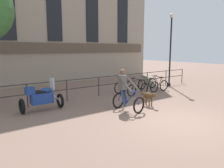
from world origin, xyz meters
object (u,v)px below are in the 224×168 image
parked_bicycle_near_lamp (125,89)px  parked_bicycle_mid_left (137,87)px  dog (149,96)px  parked_bicycle_far_end (158,84)px  parked_bicycle_mid_right (148,85)px  street_lamp (171,46)px  parked_motorcycle (41,97)px  cyclist_with_bike (126,92)px

parked_bicycle_near_lamp → parked_bicycle_mid_left: (0.91, 0.00, -0.00)m
dog → parked_bicycle_far_end: bearing=34.8°
parked_bicycle_near_lamp → parked_bicycle_mid_right: 1.82m
street_lamp → parked_bicycle_far_end: bearing=-167.0°
parked_motorcycle → parked_bicycle_near_lamp: size_ratio=1.51×
dog → parked_bicycle_mid_left: (1.62, 2.43, -0.10)m
parked_motorcycle → parked_bicycle_mid_left: parked_motorcycle is taller
parked_motorcycle → street_lamp: street_lamp is taller
parked_bicycle_near_lamp → parked_bicycle_far_end: same height
dog → parked_motorcycle: parked_motorcycle is taller
street_lamp → parked_motorcycle: bearing=-176.1°
parked_bicycle_mid_left → street_lamp: 4.13m
parked_bicycle_near_lamp → street_lamp: 4.91m
dog → parked_bicycle_near_lamp: (0.70, 2.43, -0.10)m
parked_motorcycle → parked_bicycle_mid_left: bearing=-87.0°
cyclist_with_bike → parked_bicycle_near_lamp: cyclist_with_bike is taller
parked_motorcycle → parked_bicycle_near_lamp: parked_motorcycle is taller
cyclist_with_bike → parked_bicycle_mid_left: size_ratio=1.43×
dog → parked_bicycle_mid_left: parked_bicycle_mid_left is taller
dog → parked_bicycle_far_end: parked_bicycle_far_end is taller
parked_motorcycle → parked_bicycle_mid_left: (5.67, 0.25, -0.20)m
cyclist_with_bike → parked_bicycle_near_lamp: (1.97, 2.30, -0.41)m
cyclist_with_bike → parked_bicycle_mid_left: cyclist_with_bike is taller
parked_motorcycle → parked_bicycle_far_end: (7.49, 0.25, -0.20)m
parked_bicycle_near_lamp → parked_bicycle_far_end: (2.73, 0.00, -0.00)m
parked_bicycle_mid_right → street_lamp: bearing=-170.1°
parked_bicycle_mid_left → dog: bearing=48.2°
dog → parked_motorcycle: 4.60m
parked_bicycle_mid_left → parked_bicycle_mid_right: bearing=171.9°
parked_bicycle_near_lamp → dog: bearing=71.8°
parked_bicycle_far_end → street_lamp: street_lamp is taller
dog → parked_bicycle_mid_left: size_ratio=0.77×
cyclist_with_bike → parked_bicycle_near_lamp: size_ratio=1.50×
parked_bicycle_mid_left → parked_bicycle_mid_right: (0.91, -0.00, 0.00)m
parked_bicycle_near_lamp → parked_bicycle_mid_right: (1.82, -0.00, 0.00)m
parked_bicycle_mid_right → street_lamp: (2.48, 0.36, 2.33)m
parked_bicycle_mid_left → street_lamp: (3.39, 0.36, 2.33)m
parked_bicycle_mid_left → street_lamp: size_ratio=0.25×
parked_bicycle_mid_right → dog: bearing=45.4°
parked_bicycle_far_end → parked_bicycle_mid_right: bearing=5.9°
parked_bicycle_near_lamp → parked_bicycle_mid_left: bearing=178.0°
cyclist_with_bike → parked_motorcycle: size_ratio=0.99×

